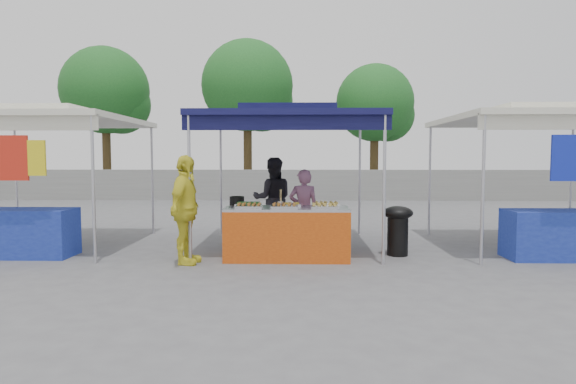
{
  "coord_description": "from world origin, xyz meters",
  "views": [
    {
      "loc": [
        0.2,
        -7.88,
        1.64
      ],
      "look_at": [
        0.0,
        0.6,
        1.05
      ],
      "focal_mm": 30.0,
      "sensor_mm": 36.0,
      "label": 1
    }
  ],
  "objects_px": {
    "customer_person": "(185,210)",
    "vendor_woman": "(304,210)",
    "wok_burner": "(398,226)",
    "helper_man": "(273,199)",
    "vendor_table": "(287,233)",
    "cooking_pot": "(237,201)"
  },
  "relations": [
    {
      "from": "vendor_woman",
      "to": "customer_person",
      "type": "xyz_separation_m",
      "value": [
        -1.85,
        -1.18,
        0.12
      ]
    },
    {
      "from": "wok_burner",
      "to": "customer_person",
      "type": "height_order",
      "value": "customer_person"
    },
    {
      "from": "vendor_table",
      "to": "wok_burner",
      "type": "distance_m",
      "value": 1.9
    },
    {
      "from": "cooking_pot",
      "to": "wok_burner",
      "type": "distance_m",
      "value": 2.77
    },
    {
      "from": "cooking_pot",
      "to": "vendor_woman",
      "type": "relative_size",
      "value": 0.17
    },
    {
      "from": "vendor_table",
      "to": "customer_person",
      "type": "xyz_separation_m",
      "value": [
        -1.57,
        -0.4,
        0.42
      ]
    },
    {
      "from": "cooking_pot",
      "to": "helper_man",
      "type": "relative_size",
      "value": 0.15
    },
    {
      "from": "vendor_table",
      "to": "helper_man",
      "type": "bearing_deg",
      "value": 100.2
    },
    {
      "from": "wok_burner",
      "to": "helper_man",
      "type": "xyz_separation_m",
      "value": [
        -2.2,
        1.51,
        0.33
      ]
    },
    {
      "from": "vendor_table",
      "to": "customer_person",
      "type": "bearing_deg",
      "value": -165.55
    },
    {
      "from": "cooking_pot",
      "to": "customer_person",
      "type": "distance_m",
      "value": 1.05
    },
    {
      "from": "vendor_woman",
      "to": "helper_man",
      "type": "distance_m",
      "value": 1.24
    },
    {
      "from": "vendor_table",
      "to": "customer_person",
      "type": "distance_m",
      "value": 1.67
    },
    {
      "from": "vendor_woman",
      "to": "customer_person",
      "type": "distance_m",
      "value": 2.19
    },
    {
      "from": "helper_man",
      "to": "vendor_woman",
      "type": "bearing_deg",
      "value": 113.81
    },
    {
      "from": "vendor_woman",
      "to": "vendor_table",
      "type": "bearing_deg",
      "value": 72.1
    },
    {
      "from": "wok_burner",
      "to": "customer_person",
      "type": "xyz_separation_m",
      "value": [
        -3.43,
        -0.74,
        0.35
      ]
    },
    {
      "from": "cooking_pot",
      "to": "wok_burner",
      "type": "bearing_deg",
      "value": -0.71
    },
    {
      "from": "helper_man",
      "to": "customer_person",
      "type": "bearing_deg",
      "value": 55.38
    },
    {
      "from": "customer_person",
      "to": "vendor_woman",
      "type": "bearing_deg",
      "value": -50.45
    },
    {
      "from": "vendor_table",
      "to": "vendor_woman",
      "type": "bearing_deg",
      "value": 70.15
    },
    {
      "from": "cooking_pot",
      "to": "customer_person",
      "type": "bearing_deg",
      "value": -132.22
    }
  ]
}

